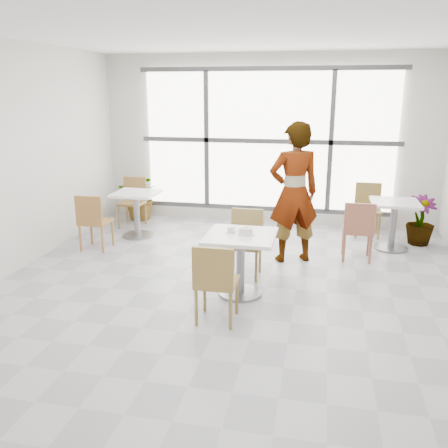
% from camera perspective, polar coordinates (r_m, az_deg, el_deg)
% --- Properties ---
extents(floor, '(7.00, 7.00, 0.00)m').
position_cam_1_polar(floor, '(5.65, 0.63, -9.00)').
color(floor, '#9E9EA5').
rests_on(floor, ground).
extents(ceiling, '(7.00, 7.00, 0.00)m').
position_cam_1_polar(ceiling, '(5.17, 0.74, 22.80)').
color(ceiling, white).
rests_on(ceiling, ground).
extents(wall_back, '(6.00, 0.00, 6.00)m').
position_cam_1_polar(wall_back, '(8.64, 5.25, 9.90)').
color(wall_back, silver).
rests_on(wall_back, ground).
extents(wall_front, '(6.00, 0.00, 6.00)m').
position_cam_1_polar(wall_front, '(2.02, -19.27, -10.38)').
color(wall_front, silver).
rests_on(wall_front, ground).
extents(window, '(4.60, 0.07, 2.52)m').
position_cam_1_polar(window, '(8.57, 5.20, 9.86)').
color(window, white).
rests_on(window, ground).
extents(main_table, '(0.80, 0.80, 0.75)m').
position_cam_1_polar(main_table, '(5.59, 1.99, -3.49)').
color(main_table, white).
rests_on(main_table, ground).
extents(chair_near, '(0.42, 0.42, 0.87)m').
position_cam_1_polar(chair_near, '(4.90, -1.06, -6.59)').
color(chair_near, olive).
rests_on(chair_near, ground).
extents(chair_far, '(0.42, 0.42, 0.87)m').
position_cam_1_polar(chair_far, '(6.23, 2.62, -1.69)').
color(chair_far, olive).
rests_on(chair_far, ground).
extents(oatmeal_bowl, '(0.21, 0.21, 0.10)m').
position_cam_1_polar(oatmeal_bowl, '(5.52, 2.63, -0.80)').
color(oatmeal_bowl, silver).
rests_on(oatmeal_bowl, main_table).
extents(coffee_cup, '(0.16, 0.13, 0.07)m').
position_cam_1_polar(coffee_cup, '(5.60, 0.84, -0.70)').
color(coffee_cup, silver).
rests_on(coffee_cup, main_table).
extents(person, '(0.85, 0.72, 1.97)m').
position_cam_1_polar(person, '(6.69, 8.36, 3.66)').
color(person, black).
rests_on(person, ground).
extents(bg_table_left, '(0.70, 0.70, 0.75)m').
position_cam_1_polar(bg_table_left, '(8.02, -10.42, 1.91)').
color(bg_table_left, white).
rests_on(bg_table_left, ground).
extents(bg_table_right, '(0.70, 0.70, 0.75)m').
position_cam_1_polar(bg_table_right, '(7.68, 19.62, 0.65)').
color(bg_table_right, silver).
rests_on(bg_table_right, ground).
extents(bg_chair_left_near, '(0.42, 0.42, 0.87)m').
position_cam_1_polar(bg_chair_left_near, '(7.43, -15.42, 0.62)').
color(bg_chair_left_near, '#9F6A35').
rests_on(bg_chair_left_near, ground).
extents(bg_chair_left_far, '(0.42, 0.42, 0.87)m').
position_cam_1_polar(bg_chair_left_far, '(8.69, -10.79, 3.05)').
color(bg_chair_left_far, olive).
rests_on(bg_chair_left_far, ground).
extents(bg_chair_right_near, '(0.42, 0.42, 0.87)m').
position_cam_1_polar(bg_chair_right_near, '(6.98, 15.78, -0.37)').
color(bg_chair_right_near, '#94553F').
rests_on(bg_chair_right_near, ground).
extents(bg_chair_right_far, '(0.42, 0.42, 0.87)m').
position_cam_1_polar(bg_chair_right_far, '(8.34, 16.82, 2.12)').
color(bg_chair_right_far, olive).
rests_on(bg_chair_right_far, ground).
extents(plant_left, '(0.82, 0.72, 0.86)m').
position_cam_1_polar(plant_left, '(9.09, -9.86, 3.18)').
color(plant_left, '#588C4D').
rests_on(plant_left, ground).
extents(plant_right, '(0.50, 0.50, 0.78)m').
position_cam_1_polar(plant_right, '(8.11, 22.47, 0.42)').
color(plant_right, '#527643').
rests_on(plant_right, ground).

